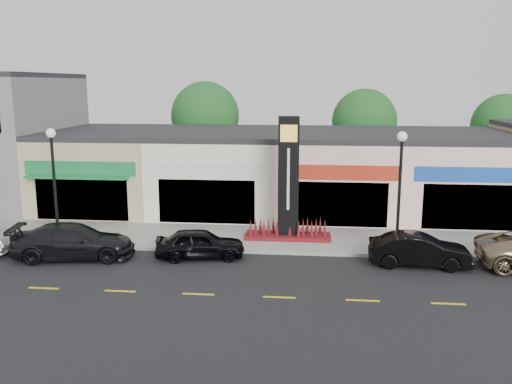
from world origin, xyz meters
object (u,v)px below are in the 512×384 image
at_px(car_dark_sedan, 74,241).
at_px(car_black_sedan, 200,244).
at_px(pylon_sign, 288,196).
at_px(lamp_east_near, 400,180).
at_px(car_black_conv, 419,250).
at_px(lamp_west_near, 54,174).

bearing_deg(car_dark_sedan, car_black_sedan, -93.29).
distance_m(car_dark_sedan, car_black_sedan, 5.63).
xyz_separation_m(pylon_sign, car_black_sedan, (-3.78, -3.02, -1.60)).
distance_m(lamp_east_near, car_black_conv, 3.21).
bearing_deg(lamp_east_near, car_dark_sedan, -172.53).
bearing_deg(lamp_west_near, pylon_sign, 8.77).
relative_size(lamp_west_near, car_black_sedan, 1.39).
bearing_deg(car_black_sedan, lamp_west_near, 69.84).
bearing_deg(lamp_east_near, lamp_west_near, 180.00).
relative_size(lamp_west_near, car_dark_sedan, 1.03).
distance_m(lamp_west_near, car_dark_sedan, 3.67).
height_order(car_dark_sedan, car_black_conv, car_dark_sedan).
relative_size(lamp_east_near, car_black_conv, 1.29).
distance_m(lamp_east_near, car_black_sedan, 9.31).
distance_m(lamp_east_near, pylon_sign, 5.42).
height_order(pylon_sign, car_dark_sedan, pylon_sign).
height_order(car_dark_sedan, car_black_sedan, car_dark_sedan).
height_order(lamp_east_near, pylon_sign, pylon_sign).
bearing_deg(lamp_west_near, car_black_sedan, -10.36).
bearing_deg(lamp_west_near, lamp_east_near, 0.00).
distance_m(pylon_sign, car_dark_sedan, 10.15).
bearing_deg(car_dark_sedan, pylon_sign, -78.17).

